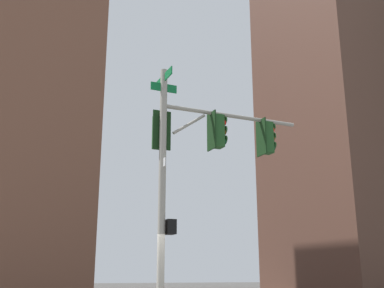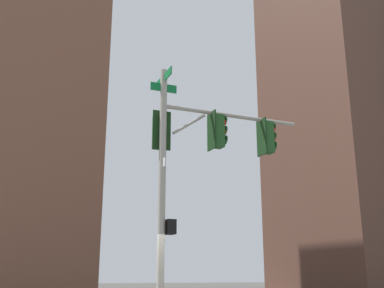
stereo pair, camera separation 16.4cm
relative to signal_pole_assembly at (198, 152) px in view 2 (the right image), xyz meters
The scene contains 2 objects.
signal_pole_assembly is the anchor object (origin of this frame).
building_brick_nearside 50.59m from the signal_pole_assembly, 144.27° to the right, with size 22.45×15.20×52.03m, color brown.
Camera 2 is at (5.04, 11.83, 1.41)m, focal length 44.44 mm.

